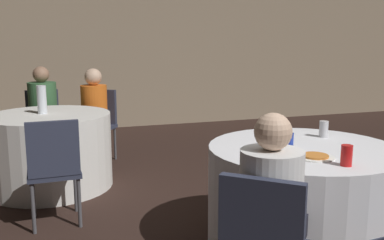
{
  "coord_description": "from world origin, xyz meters",
  "views": [
    {
      "loc": [
        -1.44,
        -2.32,
        1.45
      ],
      "look_at": [
        -0.43,
        0.79,
        0.84
      ],
      "focal_mm": 40.0,
      "sensor_mm": 36.0,
      "label": 1
    }
  ],
  "objects": [
    {
      "name": "soda_can_red",
      "position": [
        0.13,
        -0.34,
        0.8
      ],
      "size": [
        0.07,
        0.07,
        0.12
      ],
      "color": "red",
      "rests_on": "table_near"
    },
    {
      "name": "person_green_jacket",
      "position": [
        -1.57,
        2.89,
        0.58
      ],
      "size": [
        0.34,
        0.5,
        1.16
      ],
      "rotation": [
        0.0,
        0.0,
        -3.07
      ],
      "color": "#33384C",
      "rests_on": "ground_plane"
    },
    {
      "name": "pizza_plate_near",
      "position": [
        0.07,
        -0.14,
        0.75
      ],
      "size": [
        0.24,
        0.24,
        0.02
      ],
      "color": "white",
      "rests_on": "table_near"
    },
    {
      "name": "chair_far_northeast",
      "position": [
        -0.94,
        2.88,
        0.52
      ],
      "size": [
        0.56,
        0.56,
        0.86
      ],
      "rotation": [
        0.0,
        0.0,
        -3.73
      ],
      "color": "#2D3347",
      "rests_on": "ground_plane"
    },
    {
      "name": "person_orange_shirt",
      "position": [
        -1.04,
        2.74,
        0.56
      ],
      "size": [
        0.42,
        0.46,
        1.13
      ],
      "rotation": [
        0.0,
        0.0,
        -3.73
      ],
      "color": "black",
      "rests_on": "ground_plane"
    },
    {
      "name": "chair_far_north",
      "position": [
        -1.58,
        3.05,
        0.52
      ],
      "size": [
        0.43,
        0.43,
        0.86
      ],
      "rotation": [
        0.0,
        0.0,
        -3.07
      ],
      "color": "#2D3347",
      "rests_on": "ground_plane"
    },
    {
      "name": "soda_can_blue",
      "position": [
        -0.01,
        0.05,
        0.8
      ],
      "size": [
        0.07,
        0.07,
        0.12
      ],
      "color": "#1E38A5",
      "rests_on": "table_near"
    },
    {
      "name": "table_far",
      "position": [
        -1.51,
        2.04,
        0.37
      ],
      "size": [
        1.2,
        1.2,
        0.74
      ],
      "color": "white",
      "rests_on": "ground_plane"
    },
    {
      "name": "person_white_shirt",
      "position": [
        -0.44,
        -0.55,
        0.55
      ],
      "size": [
        0.44,
        0.45,
        1.12
      ],
      "rotation": [
        0.0,
        0.0,
        -0.73
      ],
      "color": "black",
      "rests_on": "ground_plane"
    },
    {
      "name": "chair_far_south",
      "position": [
        -1.47,
        1.03,
        0.52
      ],
      "size": [
        0.41,
        0.42,
        0.86
      ],
      "rotation": [
        0.0,
        0.0,
        0.03
      ],
      "color": "#2D3347",
      "rests_on": "ground_plane"
    },
    {
      "name": "table_near",
      "position": [
        0.15,
        0.12,
        0.37
      ],
      "size": [
        1.3,
        1.3,
        0.74
      ],
      "color": "silver",
      "rests_on": "ground_plane"
    },
    {
      "name": "soda_can_silver",
      "position": [
        0.45,
        0.34,
        0.8
      ],
      "size": [
        0.07,
        0.07,
        0.12
      ],
      "color": "silver",
      "rests_on": "table_near"
    },
    {
      "name": "wall_back",
      "position": [
        0.0,
        4.87,
        1.4
      ],
      "size": [
        16.0,
        0.06,
        2.8
      ],
      "color": "gray",
      "rests_on": "ground_plane"
    },
    {
      "name": "bottle_far",
      "position": [
        -1.56,
        2.09,
        0.88
      ],
      "size": [
        0.09,
        0.09,
        0.28
      ],
      "color": "silver",
      "rests_on": "table_far"
    }
  ]
}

